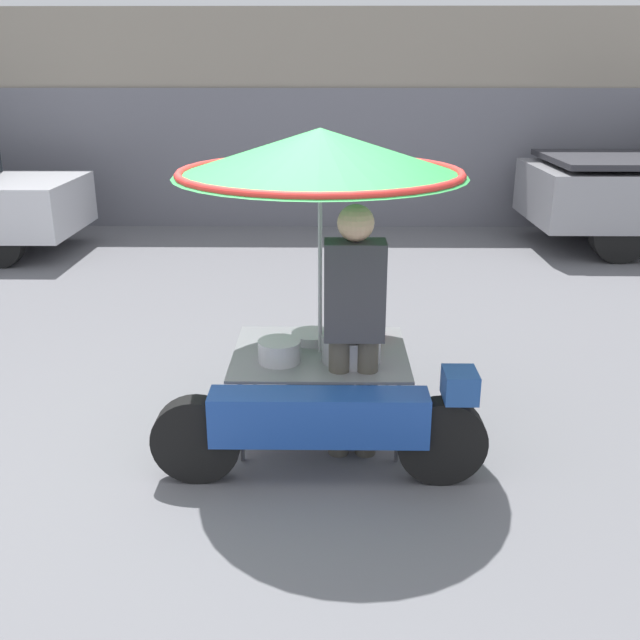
# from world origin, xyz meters

# --- Properties ---
(ground_plane) EXTENTS (36.00, 36.00, 0.00)m
(ground_plane) POSITION_xyz_m (0.00, 0.00, 0.00)
(ground_plane) COLOR slate
(shopfront_building) EXTENTS (28.00, 2.06, 3.31)m
(shopfront_building) POSITION_xyz_m (0.00, 8.29, 1.65)
(shopfront_building) COLOR gray
(shopfront_building) RESTS_ON ground
(vendor_motorcycle_cart) EXTENTS (2.07, 1.87, 2.10)m
(vendor_motorcycle_cart) POSITION_xyz_m (0.46, 0.26, 1.62)
(vendor_motorcycle_cart) COLOR black
(vendor_motorcycle_cart) RESTS_ON ground
(vendor_person) EXTENTS (0.38, 0.23, 1.69)m
(vendor_person) POSITION_xyz_m (0.67, 0.02, 0.95)
(vendor_person) COLOR #4C473D
(vendor_person) RESTS_ON ground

